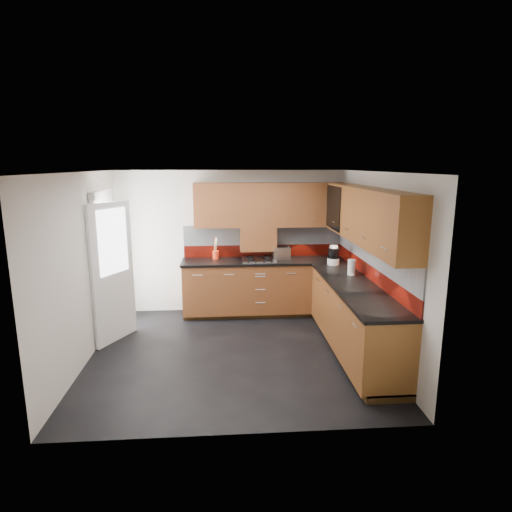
{
  "coord_description": "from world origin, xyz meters",
  "views": [
    {
      "loc": [
        -0.11,
        -5.39,
        2.49
      ],
      "look_at": [
        0.34,
        0.65,
        1.19
      ],
      "focal_mm": 30.0,
      "sensor_mm": 36.0,
      "label": 1
    }
  ],
  "objects": [
    {
      "name": "back_door",
      "position": [
        -1.78,
        0.75,
        1.03
      ],
      "size": [
        0.42,
        1.19,
        2.04
      ],
      "color": "white",
      "rests_on": "room"
    },
    {
      "name": "glass_cabinet",
      "position": [
        1.71,
        1.07,
        1.87
      ],
      "size": [
        0.32,
        0.8,
        0.66
      ],
      "color": "black",
      "rests_on": "room"
    },
    {
      "name": "backsplash",
      "position": [
        1.28,
        0.93,
        1.21
      ],
      "size": [
        2.7,
        3.2,
        0.54
      ],
      "color": "maroon",
      "rests_on": "countertop"
    },
    {
      "name": "food_processor",
      "position": [
        1.6,
        1.08,
        1.08
      ],
      "size": [
        0.19,
        0.19,
        0.31
      ],
      "color": "white",
      "rests_on": "countertop"
    },
    {
      "name": "base_cabinets",
      "position": [
        1.07,
        0.72,
        0.44
      ],
      "size": [
        2.7,
        3.2,
        0.95
      ],
      "color": "brown",
      "rests_on": "room"
    },
    {
      "name": "toaster",
      "position": [
        0.83,
        1.55,
        1.04
      ],
      "size": [
        0.31,
        0.21,
        0.21
      ],
      "color": "silver",
      "rests_on": "countertop"
    },
    {
      "name": "utensil_pot",
      "position": [
        -0.26,
        1.64,
        1.03
      ],
      "size": [
        0.11,
        0.11,
        0.39
      ],
      "color": "red",
      "rests_on": "countertop"
    },
    {
      "name": "upper_cabinets",
      "position": [
        1.23,
        0.78,
        1.84
      ],
      "size": [
        2.5,
        3.2,
        0.72
      ],
      "color": "brown",
      "rests_on": "room"
    },
    {
      "name": "orange_cloth",
      "position": [
        1.61,
        1.08,
        0.95
      ],
      "size": [
        0.17,
        0.15,
        0.02
      ],
      "primitive_type": "cube",
      "rotation": [
        0.0,
        0.0,
        -0.26
      ],
      "color": "#D04317",
      "rests_on": "countertop"
    },
    {
      "name": "countertop",
      "position": [
        1.05,
        0.7,
        0.92
      ],
      "size": [
        2.72,
        3.22,
        0.04
      ],
      "color": "black",
      "rests_on": "base_cabinets"
    },
    {
      "name": "room",
      "position": [
        0.0,
        0.0,
        1.5
      ],
      "size": [
        4.0,
        3.8,
        2.64
      ],
      "color": "black"
    },
    {
      "name": "extractor_hood",
      "position": [
        0.45,
        1.64,
        1.28
      ],
      "size": [
        0.6,
        0.33,
        0.4
      ],
      "primitive_type": "cube",
      "color": "brown",
      "rests_on": "room"
    },
    {
      "name": "gas_hob",
      "position": [
        0.45,
        1.47,
        0.95
      ],
      "size": [
        0.55,
        0.49,
        0.04
      ],
      "color": "silver",
      "rests_on": "countertop"
    },
    {
      "name": "paper_towel",
      "position": [
        1.69,
        0.43,
        1.05
      ],
      "size": [
        0.12,
        0.12,
        0.23
      ],
      "primitive_type": "cylinder",
      "rotation": [
        0.0,
        0.0,
        0.16
      ],
      "color": "white",
      "rests_on": "countertop"
    }
  ]
}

